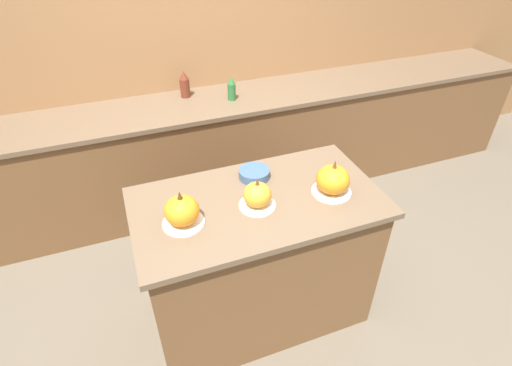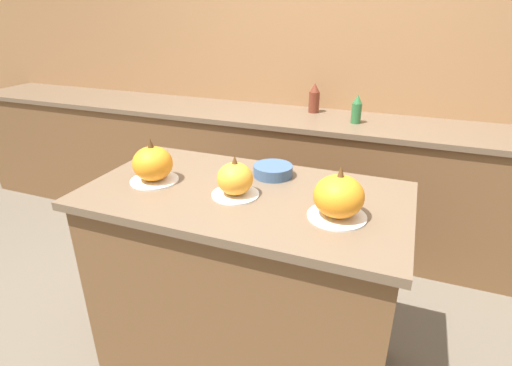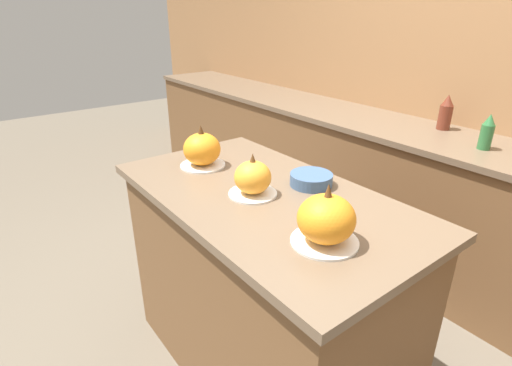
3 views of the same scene
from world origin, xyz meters
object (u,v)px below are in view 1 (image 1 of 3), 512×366
object	(u,v)px
pumpkin_cake_left	(182,211)
bottle_tall	(185,85)
pumpkin_cake_right	(333,180)
bottle_short	(232,89)
pumpkin_cake_center	(257,196)
mixing_bowl	(254,174)

from	to	relation	value
pumpkin_cake_left	bottle_tall	distance (m)	1.52
pumpkin_cake_left	bottle_tall	xyz separation A→B (m)	(0.34, 1.48, 0.02)
pumpkin_cake_left	bottle_tall	bearing A→B (deg)	77.04
pumpkin_cake_right	bottle_short	xyz separation A→B (m)	(-0.13, 1.33, 0.00)
pumpkin_cake_center	mixing_bowl	xyz separation A→B (m)	(0.07, 0.25, -0.04)
pumpkin_cake_right	pumpkin_cake_left	bearing A→B (deg)	177.58
pumpkin_cake_left	mixing_bowl	xyz separation A→B (m)	(0.46, 0.24, -0.05)
pumpkin_cake_right	bottle_tall	bearing A→B (deg)	106.88
pumpkin_cake_right	bottle_tall	world-z (taller)	same
bottle_tall	mixing_bowl	world-z (taller)	bottle_tall
bottle_short	pumpkin_cake_left	bearing A→B (deg)	-117.18
pumpkin_cake_center	bottle_tall	xyz separation A→B (m)	(-0.04, 1.48, 0.03)
bottle_tall	bottle_short	xyz separation A→B (m)	(0.33, -0.18, -0.01)
pumpkin_cake_left	bottle_short	bearing A→B (deg)	62.82
pumpkin_cake_left	pumpkin_cake_right	world-z (taller)	pumpkin_cake_right
bottle_tall	pumpkin_cake_right	bearing A→B (deg)	-73.12
pumpkin_cake_left	pumpkin_cake_right	size ratio (longest dim) A/B	0.97
pumpkin_cake_right	bottle_short	bearing A→B (deg)	95.72
pumpkin_cake_right	mixing_bowl	size ratio (longest dim) A/B	1.22
pumpkin_cake_center	bottle_short	xyz separation A→B (m)	(0.28, 1.30, 0.02)
bottle_short	mixing_bowl	bearing A→B (deg)	-101.09
pumpkin_cake_left	pumpkin_cake_center	world-z (taller)	pumpkin_cake_left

